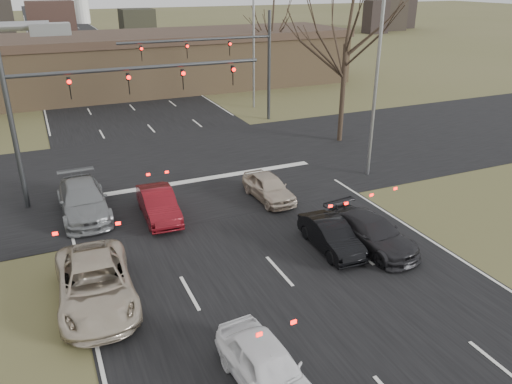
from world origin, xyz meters
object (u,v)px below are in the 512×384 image
(streetlight_right_far, at_px, (252,39))
(car_black_hatch, at_px, (331,235))
(car_grey_ahead, at_px, (83,200))
(car_silver_ahead, at_px, (269,187))
(car_white_sedan, at_px, (267,368))
(car_charcoal_sedan, at_px, (371,232))
(mast_arm_far, at_px, (234,55))
(building, at_px, (136,62))
(streetlight_right_near, at_px, (374,74))
(mast_arm_near, at_px, (85,96))
(car_silver_suv, at_px, (95,284))
(car_red_ahead, at_px, (158,204))

(streetlight_right_far, height_order, car_black_hatch, streetlight_right_far)
(car_grey_ahead, height_order, car_silver_ahead, car_grey_ahead)
(car_white_sedan, bearing_deg, car_charcoal_sedan, 31.67)
(mast_arm_far, height_order, car_white_sedan, mast_arm_far)
(building, xyz_separation_m, car_silver_ahead, (0.48, -28.81, -2.03))
(building, relative_size, streetlight_right_far, 4.24)
(car_charcoal_sedan, bearing_deg, streetlight_right_near, 49.63)
(streetlight_right_far, bearing_deg, streetlight_right_near, -91.68)
(car_charcoal_sedan, bearing_deg, mast_arm_near, 127.47)
(mast_arm_near, bearing_deg, streetlight_right_near, -12.05)
(car_charcoal_sedan, bearing_deg, car_silver_suv, 170.39)
(car_silver_ahead, bearing_deg, car_silver_suv, -150.82)
(car_silver_suv, xyz_separation_m, car_red_ahead, (3.50, 5.58, -0.07))
(building, bearing_deg, car_silver_suv, -103.94)
(car_grey_ahead, bearing_deg, mast_arm_near, 65.70)
(streetlight_right_far, xyz_separation_m, car_silver_suv, (-15.82, -23.23, -4.85))
(building, height_order, streetlight_right_near, streetlight_right_near)
(car_black_hatch, height_order, car_grey_ahead, car_grey_ahead)
(streetlight_right_far, distance_m, car_red_ahead, 22.09)
(car_white_sedan, relative_size, car_charcoal_sedan, 0.87)
(building, bearing_deg, mast_arm_far, -74.42)
(building, bearing_deg, car_black_hatch, -88.90)
(car_silver_suv, distance_m, car_charcoal_sedan, 10.76)
(car_black_hatch, xyz_separation_m, car_red_ahead, (-5.66, 5.65, 0.06))
(mast_arm_far, xyz_separation_m, car_white_sedan, (-9.05, -25.02, -4.35))
(car_red_ahead, bearing_deg, car_charcoal_sedan, -38.26)
(building, relative_size, car_white_sedan, 10.80)
(streetlight_right_far, bearing_deg, mast_arm_near, -136.11)
(car_black_hatch, bearing_deg, mast_arm_near, 133.06)
(streetlight_right_far, bearing_deg, building, 123.65)
(streetlight_right_near, bearing_deg, car_charcoal_sedan, -123.89)
(mast_arm_far, relative_size, car_red_ahead, 2.75)
(streetlight_right_near, bearing_deg, car_silver_ahead, -172.74)
(mast_arm_far, bearing_deg, building, 105.58)
(car_black_hatch, bearing_deg, car_grey_ahead, 142.72)
(streetlight_right_near, relative_size, car_black_hatch, 2.71)
(streetlight_right_near, relative_size, car_silver_ahead, 2.68)
(car_silver_ahead, bearing_deg, car_grey_ahead, 165.80)
(streetlight_right_near, bearing_deg, streetlight_right_far, 88.32)
(mast_arm_near, xyz_separation_m, car_white_sedan, (2.36, -15.02, -4.40))
(streetlight_right_near, xyz_separation_m, car_silver_suv, (-15.32, -6.23, -4.85))
(streetlight_right_far, relative_size, car_silver_ahead, 2.68)
(mast_arm_near, distance_m, car_silver_suv, 10.28)
(streetlight_right_near, xyz_separation_m, car_grey_ahead, (-14.92, 1.05, -4.85))
(mast_arm_near, xyz_separation_m, streetlight_right_far, (14.55, 14.00, 0.51))
(streetlight_right_far, bearing_deg, car_grey_ahead, -134.03)
(car_charcoal_sedan, relative_size, car_red_ahead, 1.12)
(car_white_sedan, bearing_deg, car_grey_ahead, 99.35)
(car_white_sedan, xyz_separation_m, car_grey_ahead, (-3.23, 13.07, 0.07))
(mast_arm_far, xyz_separation_m, car_grey_ahead, (-12.28, -11.95, -4.28))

